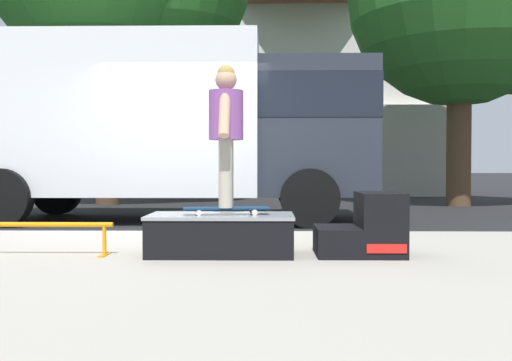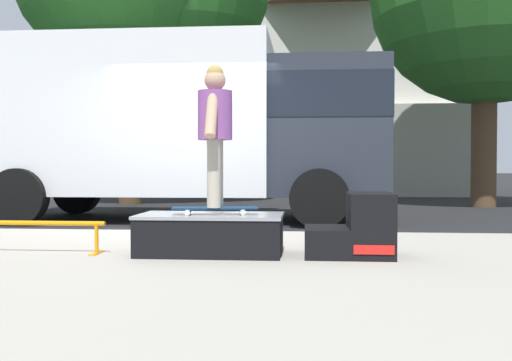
{
  "view_description": "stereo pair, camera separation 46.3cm",
  "coord_description": "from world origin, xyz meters",
  "px_view_note": "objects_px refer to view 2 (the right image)",
  "views": [
    {
      "loc": [
        1.24,
        -7.83,
        0.94
      ],
      "look_at": [
        1.11,
        -1.0,
        0.77
      ],
      "focal_mm": 41.2,
      "sensor_mm": 36.0,
      "label": 1
    },
    {
      "loc": [
        1.7,
        -7.81,
        0.94
      ],
      "look_at": [
        1.11,
        -1.0,
        0.77
      ],
      "focal_mm": 41.2,
      "sensor_mm": 36.0,
      "label": 2
    }
  ],
  "objects_px": {
    "skateboard": "(215,208)",
    "skater_kid": "(215,124)",
    "box_truck": "(183,122)",
    "kicker_ramp": "(356,230)",
    "grind_rail": "(36,229)",
    "skate_box": "(211,233)"
  },
  "relations": [
    {
      "from": "grind_rail",
      "to": "skateboard",
      "type": "distance_m",
      "value": 1.71
    },
    {
      "from": "box_truck",
      "to": "kicker_ramp",
      "type": "bearing_deg",
      "value": -60.93
    },
    {
      "from": "kicker_ramp",
      "to": "grind_rail",
      "type": "xyz_separation_m",
      "value": [
        -2.98,
        -0.06,
        -0.01
      ]
    },
    {
      "from": "kicker_ramp",
      "to": "grind_rail",
      "type": "height_order",
      "value": "kicker_ramp"
    },
    {
      "from": "skate_box",
      "to": "box_truck",
      "type": "xyz_separation_m",
      "value": [
        -1.25,
        4.65,
        1.38
      ]
    },
    {
      "from": "kicker_ramp",
      "to": "box_truck",
      "type": "relative_size",
      "value": 0.11
    },
    {
      "from": "skate_box",
      "to": "skateboard",
      "type": "bearing_deg",
      "value": -45.47
    },
    {
      "from": "skater_kid",
      "to": "box_truck",
      "type": "xyz_separation_m",
      "value": [
        -1.3,
        4.71,
        0.38
      ]
    },
    {
      "from": "skater_kid",
      "to": "box_truck",
      "type": "height_order",
      "value": "box_truck"
    },
    {
      "from": "skater_kid",
      "to": "skate_box",
      "type": "bearing_deg",
      "value": 134.53
    },
    {
      "from": "skateboard",
      "to": "skater_kid",
      "type": "height_order",
      "value": "skater_kid"
    },
    {
      "from": "skate_box",
      "to": "skateboard",
      "type": "distance_m",
      "value": 0.24
    },
    {
      "from": "kicker_ramp",
      "to": "skater_kid",
      "type": "height_order",
      "value": "skater_kid"
    },
    {
      "from": "grind_rail",
      "to": "skateboard",
      "type": "bearing_deg",
      "value": 0.44
    },
    {
      "from": "skater_kid",
      "to": "box_truck",
      "type": "bearing_deg",
      "value": 105.5
    },
    {
      "from": "kicker_ramp",
      "to": "skater_kid",
      "type": "bearing_deg",
      "value": -177.75
    },
    {
      "from": "grind_rail",
      "to": "box_truck",
      "type": "height_order",
      "value": "box_truck"
    },
    {
      "from": "skater_kid",
      "to": "box_truck",
      "type": "relative_size",
      "value": 0.19
    },
    {
      "from": "kicker_ramp",
      "to": "skateboard",
      "type": "xyz_separation_m",
      "value": [
        -1.28,
        -0.05,
        0.19
      ]
    },
    {
      "from": "skater_kid",
      "to": "kicker_ramp",
      "type": "bearing_deg",
      "value": 2.25
    },
    {
      "from": "skateboard",
      "to": "kicker_ramp",
      "type": "bearing_deg",
      "value": 2.25
    },
    {
      "from": "skateboard",
      "to": "skate_box",
      "type": "bearing_deg",
      "value": 134.53
    }
  ]
}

